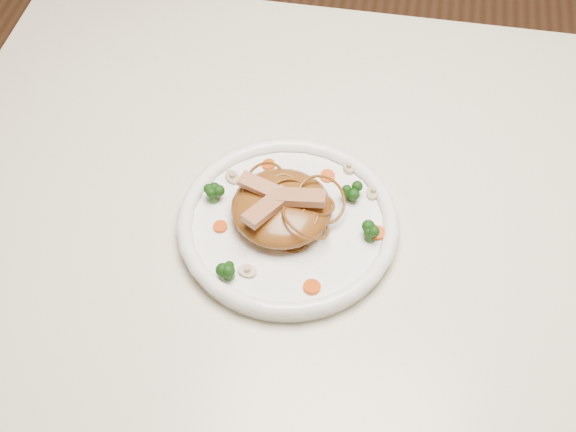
# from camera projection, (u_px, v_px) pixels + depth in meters

# --- Properties ---
(ground) EXTENTS (4.00, 4.00, 0.00)m
(ground) POSITION_uv_depth(u_px,v_px,m) (337.00, 424.00, 1.59)
(ground) COLOR #56311D
(ground) RESTS_ON ground
(table) EXTENTS (1.20, 0.80, 0.75)m
(table) POSITION_uv_depth(u_px,v_px,m) (360.00, 244.00, 1.08)
(table) COLOR beige
(table) RESTS_ON ground
(plate) EXTENTS (0.30, 0.30, 0.02)m
(plate) POSITION_uv_depth(u_px,v_px,m) (288.00, 227.00, 0.96)
(plate) COLOR white
(plate) RESTS_ON table
(noodle_mound) EXTENTS (0.16, 0.16, 0.04)m
(noodle_mound) POSITION_uv_depth(u_px,v_px,m) (281.00, 208.00, 0.95)
(noodle_mound) COLOR brown
(noodle_mound) RESTS_ON plate
(chicken_a) EXTENTS (0.07, 0.03, 0.01)m
(chicken_a) POSITION_uv_depth(u_px,v_px,m) (296.00, 197.00, 0.92)
(chicken_a) COLOR tan
(chicken_a) RESTS_ON noodle_mound
(chicken_b) EXTENTS (0.06, 0.04, 0.01)m
(chicken_b) POSITION_uv_depth(u_px,v_px,m) (262.00, 187.00, 0.94)
(chicken_b) COLOR tan
(chicken_b) RESTS_ON noodle_mound
(chicken_c) EXTENTS (0.06, 0.07, 0.01)m
(chicken_c) POSITION_uv_depth(u_px,v_px,m) (268.00, 207.00, 0.92)
(chicken_c) COLOR tan
(chicken_c) RESTS_ON noodle_mound
(broccoli_0) EXTENTS (0.03, 0.03, 0.03)m
(broccoli_0) POSITION_uv_depth(u_px,v_px,m) (352.00, 191.00, 0.97)
(broccoli_0) COLOR #10380B
(broccoli_0) RESTS_ON plate
(broccoli_1) EXTENTS (0.04, 0.04, 0.03)m
(broccoli_1) POSITION_uv_depth(u_px,v_px,m) (213.00, 192.00, 0.97)
(broccoli_1) COLOR #10380B
(broccoli_1) RESTS_ON plate
(broccoli_2) EXTENTS (0.02, 0.02, 0.03)m
(broccoli_2) POSITION_uv_depth(u_px,v_px,m) (229.00, 271.00, 0.90)
(broccoli_2) COLOR #10380B
(broccoli_2) RESTS_ON plate
(broccoli_3) EXTENTS (0.04, 0.04, 0.03)m
(broccoli_3) POSITION_uv_depth(u_px,v_px,m) (371.00, 231.00, 0.93)
(broccoli_3) COLOR #10380B
(broccoli_3) RESTS_ON plate
(carrot_0) EXTENTS (0.02, 0.02, 0.00)m
(carrot_0) POSITION_uv_depth(u_px,v_px,m) (327.00, 176.00, 1.00)
(carrot_0) COLOR #E84208
(carrot_0) RESTS_ON plate
(carrot_1) EXTENTS (0.02, 0.02, 0.00)m
(carrot_1) POSITION_uv_depth(u_px,v_px,m) (220.00, 227.00, 0.95)
(carrot_1) COLOR #E84208
(carrot_1) RESTS_ON plate
(carrot_2) EXTENTS (0.02, 0.02, 0.00)m
(carrot_2) POSITION_uv_depth(u_px,v_px,m) (377.00, 233.00, 0.94)
(carrot_2) COLOR #E84208
(carrot_2) RESTS_ON plate
(carrot_3) EXTENTS (0.02, 0.02, 0.00)m
(carrot_3) POSITION_uv_depth(u_px,v_px,m) (269.00, 165.00, 1.01)
(carrot_3) COLOR #E84208
(carrot_3) RESTS_ON plate
(carrot_4) EXTENTS (0.03, 0.03, 0.00)m
(carrot_4) POSITION_uv_depth(u_px,v_px,m) (312.00, 287.00, 0.90)
(carrot_4) COLOR #E84208
(carrot_4) RESTS_ON plate
(mushroom_0) EXTENTS (0.03, 0.03, 0.01)m
(mushroom_0) POSITION_uv_depth(u_px,v_px,m) (248.00, 271.00, 0.91)
(mushroom_0) COLOR beige
(mushroom_0) RESTS_ON plate
(mushroom_1) EXTENTS (0.03, 0.03, 0.01)m
(mushroom_1) POSITION_uv_depth(u_px,v_px,m) (373.00, 192.00, 0.98)
(mushroom_1) COLOR beige
(mushroom_1) RESTS_ON plate
(mushroom_2) EXTENTS (0.03, 0.03, 0.01)m
(mushroom_2) POSITION_uv_depth(u_px,v_px,m) (233.00, 178.00, 1.00)
(mushroom_2) COLOR beige
(mushroom_2) RESTS_ON plate
(mushroom_3) EXTENTS (0.03, 0.03, 0.01)m
(mushroom_3) POSITION_uv_depth(u_px,v_px,m) (349.00, 168.00, 1.01)
(mushroom_3) COLOR beige
(mushroom_3) RESTS_ON plate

